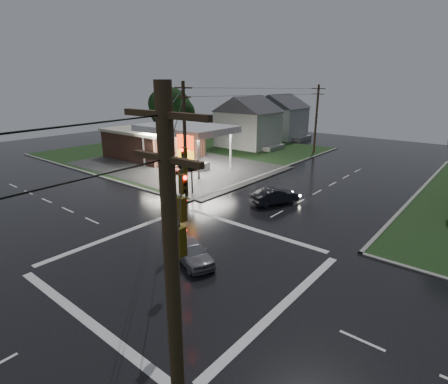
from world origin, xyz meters
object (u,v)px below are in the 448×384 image
Objects in this scene: pylon_sign at (186,154)px; car_pump at (184,167)px; utility_pole_n at (316,118)px; car_crossing at (192,251)px; car_north at (275,196)px; house_near at (249,121)px; utility_pole_nw at (185,139)px; utility_pole_se at (175,333)px; house_far at (280,116)px; tree_nw_behind at (171,109)px; gas_station at (158,141)px.

pylon_sign reaches higher than car_pump.
car_crossing is at bearing -75.59° from utility_pole_n.
car_north is (7.92, -24.84, -4.72)m from utility_pole_n.
car_crossing is at bearing -59.37° from house_near.
house_near is at bearing 52.27° from car_crossing.
utility_pole_nw is 26.87m from utility_pole_se.
tree_nw_behind is at bearing -123.44° from house_far.
house_far is at bearing 46.54° from car_crossing.
gas_station is 45.83m from utility_pole_se.
tree_nw_behind reaches higher than pylon_sign.
utility_pole_nw reaches higher than tree_nw_behind.
utility_pole_se is (20.00, -20.00, 1.71)m from pylon_sign.
pylon_sign is at bearing 135.00° from utility_pole_nw.
tree_nw_behind is 2.20× the size of car_north.
car_crossing is at bearing -43.48° from utility_pole_nw.
utility_pole_n is at bearing 81.33° from car_pump.
utility_pole_nw is 14.25m from car_crossing.
gas_station is at bearing -51.58° from tree_nw_behind.
car_north is at bearing 24.82° from utility_pole_nw.
utility_pole_se is 65.55m from house_far.
car_crossing is at bearing -36.85° from gas_station.
car_pump is at bearing 135.46° from utility_pole_se.
utility_pole_nw is 10.04m from car_north.
house_far is 40.52m from car_north.
utility_pole_se is (35.18, -29.20, 3.17)m from gas_station.
car_crossing is at bearing 133.51° from utility_pole_se.
gas_station is at bearing 148.78° from pylon_sign.
utility_pole_n is at bearing 87.92° from pylon_sign.
tree_nw_behind reaches higher than house_far.
utility_pole_nw reaches higher than house_far.
car_crossing is at bearing -43.63° from pylon_sign.
pylon_sign is 27.56m from house_near.
pylon_sign reaches higher than gas_station.
utility_pole_nw is at bearing -40.10° from tree_nw_behind.
utility_pole_se is 2.63× the size of car_pump.
utility_pole_n is 2.51× the size of car_pump.
gas_station is 28.61m from house_far.
utility_pole_nw is at bearing 135.00° from utility_pole_se.
car_north reaches higher than car_pump.
house_far is 2.44× the size of car_north.
car_crossing is (25.86, -19.38, -1.83)m from gas_station.
car_north is at bearing -15.18° from gas_station.
utility_pole_nw is at bearing 49.35° from car_north.
car_pump is (-26.15, 25.73, -5.11)m from utility_pole_se.
utility_pole_n is 16.00m from house_far.
car_north is 15.37m from car_pump.
tree_nw_behind is at bearing 150.82° from car_pump.
house_near is 30.17m from car_north.
house_near is 20.59m from car_pump.
gas_station is at bearing -106.17° from house_near.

